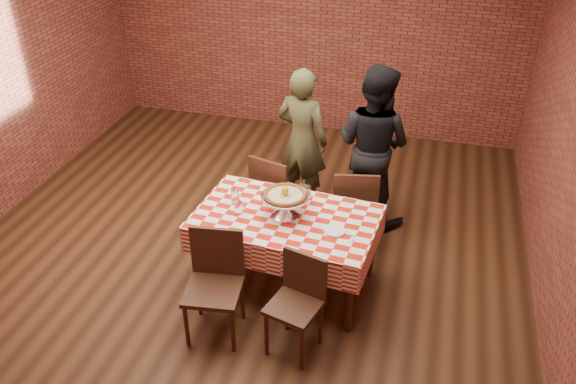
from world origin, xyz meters
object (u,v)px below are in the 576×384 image
object	(u,v)px
table	(286,251)
pizza	(285,195)
pizza_stand	(285,205)
water_glass_right	(235,196)
diner_olive	(302,139)
chair_far_right	(354,205)
diner_black	(373,145)
chair_far_left	(279,192)
chair_near_right	(294,309)
water_glass_left	(238,208)
condiment_caddy	(304,193)
chair_near_left	(213,290)

from	to	relation	value
table	pizza	distance (m)	0.58
pizza_stand	water_glass_right	size ratio (longest dim) A/B	3.70
pizza	diner_olive	xyz separation A→B (m)	(-0.18, 1.37, -0.16)
table	chair_far_right	distance (m)	0.93
diner_black	water_glass_right	bearing A→B (deg)	72.03
pizza_stand	water_glass_right	world-z (taller)	pizza_stand
pizza	pizza_stand	bearing A→B (deg)	0.00
chair_far_left	diner_olive	bearing A→B (deg)	-84.00
diner_olive	diner_black	size ratio (longest dim) A/B	0.93
chair_near_right	chair_far_left	world-z (taller)	chair_far_left
table	chair_near_right	size ratio (longest dim) A/B	1.82
pizza	chair_near_right	bearing A→B (deg)	-70.04
chair_near_right	chair_far_right	world-z (taller)	chair_far_right
pizza_stand	pizza	bearing A→B (deg)	0.00
pizza_stand	chair_far_left	bearing A→B (deg)	109.73
chair_near_right	diner_olive	distance (m)	2.24
water_glass_left	pizza	bearing A→B (deg)	13.22
diner_black	water_glass_left	bearing A→B (deg)	78.21
pizza	chair_far_right	world-z (taller)	pizza
chair_near_right	chair_far_left	bearing A→B (deg)	125.03
chair_far_left	chair_near_right	bearing A→B (deg)	126.26
pizza	chair_near_right	distance (m)	0.99
chair_far_left	diner_olive	world-z (taller)	diner_olive
water_glass_left	diner_black	world-z (taller)	diner_black
pizza_stand	diner_olive	distance (m)	1.38
table	water_glass_left	bearing A→B (deg)	-170.44
diner_olive	pizza	bearing A→B (deg)	110.42
condiment_caddy	chair_near_right	distance (m)	1.14
pizza	chair_near_right	xyz separation A→B (m)	(0.29, -0.78, -0.52)
diner_olive	diner_black	world-z (taller)	diner_black
water_glass_right	condiment_caddy	size ratio (longest dim) A/B	0.79
water_glass_left	chair_far_left	size ratio (longest dim) A/B	0.13
pizza	chair_far_right	distance (m)	1.04
diner_olive	chair_far_right	bearing A→B (deg)	150.93
chair_near_right	chair_far_left	distance (m)	1.69
pizza_stand	condiment_caddy	world-z (taller)	pizza_stand
diner_olive	diner_black	xyz separation A→B (m)	(0.76, -0.06, 0.06)
table	condiment_caddy	distance (m)	0.55
table	water_glass_left	size ratio (longest dim) A/B	13.55
chair_far_right	pizza_stand	bearing A→B (deg)	45.95
chair_far_right	table	bearing A→B (deg)	47.48
condiment_caddy	chair_near_left	xyz separation A→B (m)	(-0.49, -1.03, -0.37)
water_glass_left	diner_olive	distance (m)	1.48
chair_near_right	diner_black	size ratio (longest dim) A/B	0.50
chair_near_left	diner_black	distance (m)	2.33
table	diner_black	world-z (taller)	diner_black
table	diner_black	size ratio (longest dim) A/B	0.91
chair_near_right	table	bearing A→B (deg)	124.79
pizza	diner_black	xyz separation A→B (m)	(0.57, 1.31, -0.10)
condiment_caddy	water_glass_right	bearing A→B (deg)	-156.30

